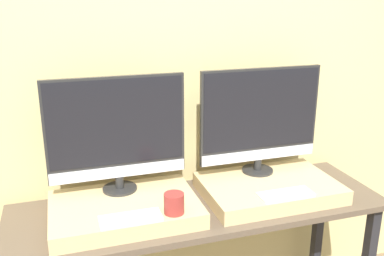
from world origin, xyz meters
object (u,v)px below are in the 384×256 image
object	(u,v)px
monitor_left	(117,131)
mug	(174,203)
keyboard_left	(131,218)
monitor_right	(260,118)
keyboard_right	(286,194)

from	to	relation	value
monitor_left	mug	bearing A→B (deg)	-57.58
keyboard_left	monitor_right	bearing A→B (deg)	22.17
monitor_right	mug	bearing A→B (deg)	-151.20
monitor_right	keyboard_left	bearing A→B (deg)	-157.83
mug	monitor_right	size ratio (longest dim) A/B	0.14
keyboard_left	monitor_right	world-z (taller)	monitor_right
monitor_left	monitor_right	world-z (taller)	same
mug	monitor_right	world-z (taller)	monitor_right
monitor_left	mug	world-z (taller)	monitor_left
keyboard_left	monitor_right	xyz separation A→B (m)	(0.73, 0.30, 0.29)
monitor_right	keyboard_right	size ratio (longest dim) A/B	2.47
mug	keyboard_right	bearing A→B (deg)	-0.00
monitor_right	keyboard_right	distance (m)	0.42
monitor_left	keyboard_left	world-z (taller)	monitor_left
keyboard_left	mug	world-z (taller)	mug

